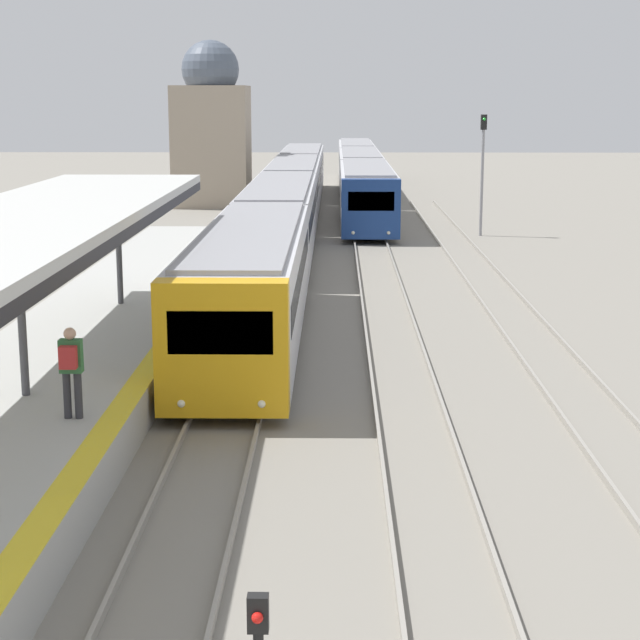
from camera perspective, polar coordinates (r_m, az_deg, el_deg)
The scene contains 6 objects.
platform_canopy at distance 20.83m, azimuth -15.78°, elevation 4.82°, with size 4.00×23.26×3.40m.
person_on_platform at distance 19.45m, azimuth -13.15°, elevation -2.37°, with size 0.40×0.40×1.66m.
train_near at distance 50.39m, azimuth -1.74°, elevation 6.38°, with size 2.69×59.44×3.12m.
train_far at distance 69.53m, azimuth 2.16°, elevation 7.86°, with size 2.66×43.88×3.05m.
signal_mast_far at distance 51.42m, azimuth 8.67°, elevation 8.37°, with size 0.28×0.29×5.69m.
distant_domed_building at distance 65.45m, azimuth -5.81°, elevation 10.08°, with size 4.45×4.45×9.79m.
Camera 1 is at (2.26, -7.01, 6.57)m, focal length 60.00 mm.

